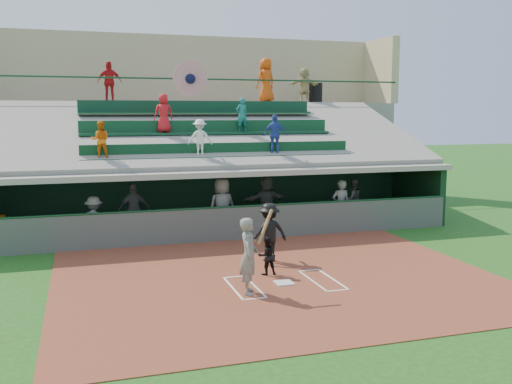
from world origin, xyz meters
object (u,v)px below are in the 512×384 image
object	(u,v)px
catcher	(267,256)
trash_bin	(316,93)
batter_at_plate	(249,255)
home_plate	(284,283)
white_table	(2,238)

from	to	relation	value
catcher	trash_bin	world-z (taller)	trash_bin
batter_at_plate	catcher	bearing A→B (deg)	56.89
batter_at_plate	catcher	distance (m)	1.65
batter_at_plate	catcher	size ratio (longest dim) A/B	1.96
home_plate	white_table	size ratio (longest dim) A/B	0.61
catcher	white_table	world-z (taller)	catcher
home_plate	catcher	bearing A→B (deg)	100.84
home_plate	trash_bin	distance (m)	15.39
batter_at_plate	white_table	size ratio (longest dim) A/B	2.75
home_plate	batter_at_plate	distance (m)	1.45
trash_bin	home_plate	bearing A→B (deg)	-115.78
catcher	white_table	xyz separation A→B (m)	(-6.90, 5.05, -0.17)
white_table	trash_bin	bearing A→B (deg)	46.55
batter_at_plate	trash_bin	world-z (taller)	trash_bin
home_plate	batter_at_plate	xyz separation A→B (m)	(-1.04, -0.48, 0.88)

